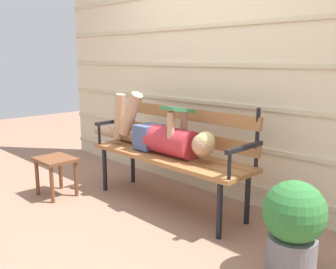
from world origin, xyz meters
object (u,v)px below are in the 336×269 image
object	(u,v)px
park_bench	(173,148)
potted_plant	(293,224)
reclining_person	(160,136)
footstool	(56,166)

from	to	relation	value
park_bench	potted_plant	distance (m)	1.37
park_bench	potted_plant	xyz separation A→B (m)	(1.32, -0.30, -0.19)
park_bench	potted_plant	bearing A→B (deg)	-12.92
reclining_person	footstool	bearing A→B (deg)	-144.06
footstool	potted_plant	distance (m)	2.28
reclining_person	footstool	size ratio (longest dim) A/B	4.47
reclining_person	potted_plant	bearing A→B (deg)	-9.28
park_bench	reclining_person	bearing A→B (deg)	-147.11
reclining_person	park_bench	bearing A→B (deg)	32.89
reclining_person	footstool	world-z (taller)	reclining_person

